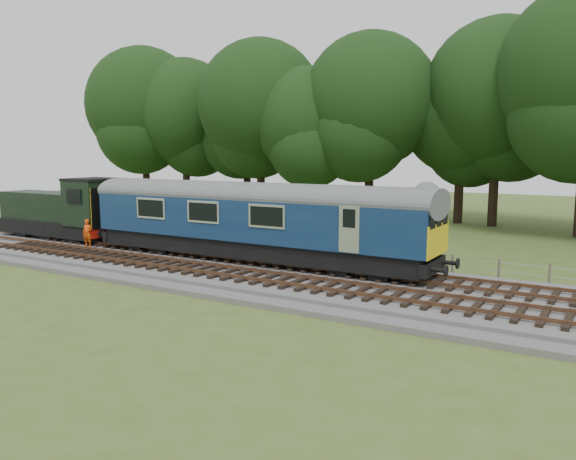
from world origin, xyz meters
The scene contains 9 objects.
ground centered at (0.00, 0.00, 0.00)m, with size 120.00×120.00×0.00m, color #445720.
ballast centered at (0.00, 0.00, 0.17)m, with size 70.00×7.00×0.35m, color #4C4C4F.
track_north centered at (0.00, 1.40, 0.42)m, with size 67.20×2.40×0.21m.
track_south centered at (0.00, -1.60, 0.42)m, with size 67.20×2.40×0.21m.
fence centered at (0.00, 4.50, 0.00)m, with size 64.00×0.12×1.00m, color #6B6054, non-canonical shape.
tree_line centered at (0.00, 22.00, 0.00)m, with size 70.00×8.00×18.00m, color black, non-canonical shape.
dmu_railcar centered at (-2.82, 1.40, 2.61)m, with size 18.05×2.86×3.88m.
shunter_loco centered at (-16.75, 1.40, 1.97)m, with size 8.92×2.60×3.38m.
worker centered at (-12.91, -0.02, 1.13)m, with size 0.57×0.37×1.56m, color #F04E0C.
Camera 1 is at (12.50, -20.53, 5.54)m, focal length 35.00 mm.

